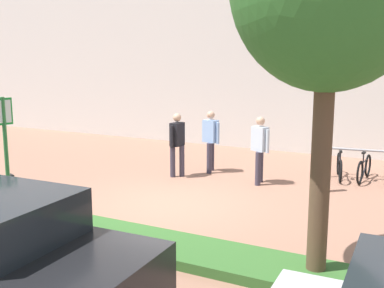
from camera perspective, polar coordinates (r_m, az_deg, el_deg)
name	(u,v)px	position (r m, az deg, el deg)	size (l,w,h in m)	color
ground_plane	(168,204)	(10.43, -2.88, -7.28)	(60.00, 60.00, 0.00)	#936651
building_facade	(280,3)	(17.05, 10.52, 16.37)	(28.00, 1.20, 10.00)	silver
planter_strip	(143,242)	(8.21, -5.91, -11.71)	(7.00, 1.10, 0.16)	#336028
parking_sign_post	(5,140)	(9.85, -21.62, 0.44)	(0.12, 0.36, 2.42)	#2D7238
bike_at_sign	(16,201)	(10.11, -20.54, -6.45)	(1.57, 0.70, 0.86)	black
bollard_steel	(327,173)	(11.72, 16.03, -3.42)	(0.16, 0.16, 0.90)	#ADADB2
person_casual_tan	(211,137)	(13.14, 2.26, 0.81)	(0.59, 0.50, 1.72)	#383342
person_shirt_white	(260,146)	(11.99, 8.19, -0.21)	(0.56, 0.47, 1.72)	#383342
person_suited_navy	(177,141)	(12.59, -1.80, 0.40)	(0.33, 0.61, 1.72)	#383342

